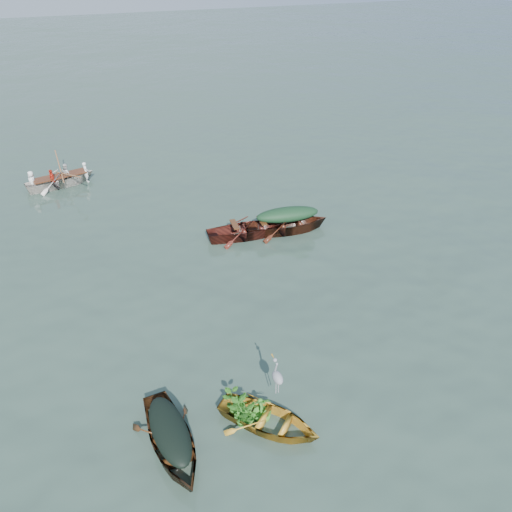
{
  "coord_description": "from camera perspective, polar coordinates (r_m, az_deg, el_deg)",
  "views": [
    {
      "loc": [
        -4.33,
        -10.78,
        9.14
      ],
      "look_at": [
        0.43,
        1.85,
        0.5
      ],
      "focal_mm": 35.0,
      "sensor_mm": 36.0,
      "label": 1
    }
  ],
  "objects": [
    {
      "name": "heron",
      "position": [
        11.38,
        2.46,
        -14.2
      ],
      "size": [
        0.48,
        0.48,
        0.92
      ],
      "primitive_type": null,
      "rotation": [
        0.0,
        0.0,
        0.77
      ],
      "color": "#9799A0",
      "rests_on": "yellow_dinghy"
    },
    {
      "name": "dark_tarp_cover",
      "position": [
        10.98,
        -9.86,
        -18.91
      ],
      "size": [
        0.87,
        1.96,
        0.4
      ],
      "primitive_type": "ellipsoid",
      "rotation": [
        0.0,
        0.0,
        0.09
      ],
      "color": "black",
      "rests_on": "dark_covered_boat"
    },
    {
      "name": "open_wooden_boat",
      "position": [
        18.07,
        -0.88,
        2.24
      ],
      "size": [
        4.26,
        1.59,
        0.96
      ],
      "primitive_type": "imported",
      "rotation": [
        0.0,
        0.0,
        1.5
      ],
      "color": "#5E2017",
      "rests_on": "ground"
    },
    {
      "name": "thwart_benches",
      "position": [
        17.82,
        -0.89,
        3.63
      ],
      "size": [
        2.14,
        0.92,
        0.04
      ],
      "primitive_type": null,
      "rotation": [
        0.0,
        0.0,
        1.5
      ],
      "color": "#452410",
      "rests_on": "open_wooden_boat"
    },
    {
      "name": "green_tarp_cover",
      "position": [
        18.05,
        3.62,
        4.85
      ],
      "size": [
        2.39,
        0.98,
        0.52
      ],
      "primitive_type": "ellipsoid",
      "rotation": [
        0.0,
        0.0,
        1.46
      ],
      "color": "#14311B",
      "rests_on": "green_tarp_boat"
    },
    {
      "name": "yellow_dinghy",
      "position": [
        11.67,
        1.46,
        -18.91
      ],
      "size": [
        2.94,
        2.98,
        0.77
      ],
      "primitive_type": "imported",
      "rotation": [
        0.0,
        0.0,
        0.77
      ],
      "color": "gold",
      "rests_on": "ground"
    },
    {
      "name": "rowed_boat",
      "position": [
        23.51,
        -21.31,
        7.45
      ],
      "size": [
        4.23,
        2.14,
        0.95
      ],
      "primitive_type": "imported",
      "rotation": [
        0.0,
        0.0,
        1.81
      ],
      "color": "white",
      "rests_on": "ground"
    },
    {
      "name": "green_tarp_boat",
      "position": [
        18.41,
        3.54,
        2.79
      ],
      "size": [
        4.35,
        1.78,
        0.98
      ],
      "primitive_type": "imported",
      "rotation": [
        0.0,
        0.0,
        1.46
      ],
      "color": "#491911",
      "rests_on": "ground"
    },
    {
      "name": "oars",
      "position": [
        23.32,
        -21.56,
        8.57
      ],
      "size": [
        1.2,
        2.67,
        0.06
      ],
      "primitive_type": null,
      "rotation": [
        0.0,
        0.0,
        1.81
      ],
      "color": "#915C37",
      "rests_on": "rowed_boat"
    },
    {
      "name": "ground",
      "position": [
        14.78,
        0.98,
        -5.58
      ],
      "size": [
        140.0,
        140.0,
        0.0
      ],
      "primitive_type": "plane",
      "color": "#354B3F",
      "rests_on": "ground"
    },
    {
      "name": "dinghy_weeds",
      "position": [
        11.31,
        -1.07,
        -15.71
      ],
      "size": [
        1.13,
        1.13,
        0.6
      ],
      "primitive_type": "imported",
      "rotation": [
        0.0,
        0.0,
        0.77
      ],
      "color": "#31741E",
      "rests_on": "yellow_dinghy"
    },
    {
      "name": "rowers",
      "position": [
        23.19,
        -21.73,
        9.36
      ],
      "size": [
        3.02,
        1.74,
        0.76
      ],
      "primitive_type": "imported",
      "rotation": [
        0.0,
        0.0,
        1.81
      ],
      "color": "white",
      "rests_on": "rowed_boat"
    },
    {
      "name": "dark_covered_boat",
      "position": [
        11.47,
        -9.55,
        -20.86
      ],
      "size": [
        1.59,
        3.57,
        0.85
      ],
      "primitive_type": "imported",
      "rotation": [
        0.0,
        0.0,
        0.09
      ],
      "color": "#4A2911",
      "rests_on": "ground"
    }
  ]
}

